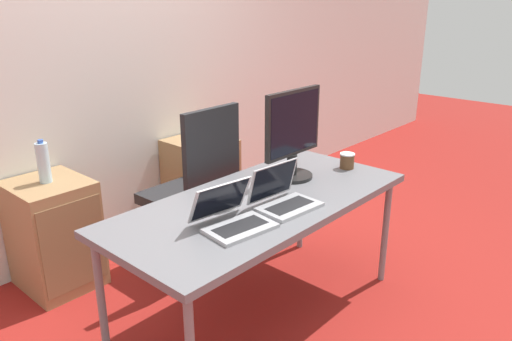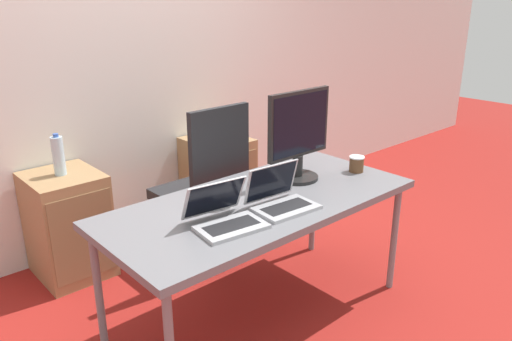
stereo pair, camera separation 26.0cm
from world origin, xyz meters
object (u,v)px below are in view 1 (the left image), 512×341
(coffee_cup_white, at_px, (227,198))
(coffee_cup_brown, at_px, (347,161))
(water_bottle, at_px, (43,162))
(laptop_right, at_px, (284,198))
(monitor, at_px, (293,135))
(cabinet_left, at_px, (54,234))
(laptop_left, at_px, (233,218))
(cabinet_right, at_px, (201,182))
(office_chair, at_px, (194,206))

(coffee_cup_white, distance_m, coffee_cup_brown, 0.94)
(water_bottle, relative_size, laptop_right, 0.79)
(monitor, distance_m, coffee_cup_brown, 0.44)
(laptop_right, distance_m, coffee_cup_brown, 0.72)
(cabinet_left, bearing_deg, laptop_left, -78.17)
(coffee_cup_white, bearing_deg, laptop_left, -127.27)
(water_bottle, bearing_deg, cabinet_right, -0.10)
(cabinet_right, xyz_separation_m, coffee_cup_white, (-0.81, -1.11, 0.43))
(monitor, bearing_deg, cabinet_right, 77.56)
(office_chair, distance_m, laptop_right, 0.93)
(cabinet_left, distance_m, water_bottle, 0.46)
(monitor, bearing_deg, office_chair, 110.75)
(office_chair, xyz_separation_m, coffee_cup_white, (-0.34, -0.66, 0.35))
(office_chair, relative_size, cabinet_right, 1.61)
(monitor, distance_m, coffee_cup_white, 0.61)
(water_bottle, bearing_deg, monitor, -47.93)
(cabinet_right, xyz_separation_m, coffee_cup_brown, (0.12, -1.23, 0.42))
(laptop_left, xyz_separation_m, monitor, (0.70, 0.21, 0.22))
(coffee_cup_white, bearing_deg, monitor, 3.61)
(laptop_right, relative_size, coffee_cup_brown, 3.43)
(office_chair, xyz_separation_m, cabinet_right, (0.47, 0.45, -0.08))
(water_bottle, distance_m, laptop_left, 1.32)
(laptop_left, bearing_deg, cabinet_right, 53.79)
(office_chair, distance_m, coffee_cup_white, 0.82)
(water_bottle, relative_size, laptop_left, 0.77)
(laptop_left, distance_m, coffee_cup_brown, 1.06)
(office_chair, xyz_separation_m, laptop_right, (-0.13, -0.86, 0.34))
(laptop_left, bearing_deg, water_bottle, 101.81)
(coffee_cup_brown, bearing_deg, cabinet_left, 137.27)
(laptop_right, height_order, monitor, monitor)
(office_chair, height_order, coffee_cup_brown, office_chair)
(office_chair, bearing_deg, laptop_right, -98.36)
(water_bottle, xyz_separation_m, laptop_right, (0.61, -1.31, -0.05))
(cabinet_right, bearing_deg, laptop_right, -114.59)
(laptop_left, xyz_separation_m, coffee_cup_brown, (1.06, 0.06, 0.00))
(laptop_right, bearing_deg, coffee_cup_white, 136.76)
(cabinet_right, bearing_deg, monitor, -102.44)
(monitor, bearing_deg, coffee_cup_white, -176.39)
(cabinet_left, height_order, laptop_left, laptop_left)
(laptop_left, height_order, coffee_cup_white, laptop_left)
(cabinet_right, height_order, coffee_cup_white, coffee_cup_white)
(laptop_left, distance_m, coffee_cup_white, 0.22)
(cabinet_left, bearing_deg, cabinet_right, 0.00)
(cabinet_left, xyz_separation_m, cabinet_right, (1.21, 0.00, 0.00))
(coffee_cup_white, bearing_deg, office_chair, 62.99)
(water_bottle, bearing_deg, cabinet_left, -90.00)
(office_chair, relative_size, water_bottle, 4.24)
(laptop_left, xyz_separation_m, coffee_cup_white, (0.13, 0.17, 0.01))
(office_chair, distance_m, cabinet_right, 0.66)
(water_bottle, height_order, laptop_left, water_bottle)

